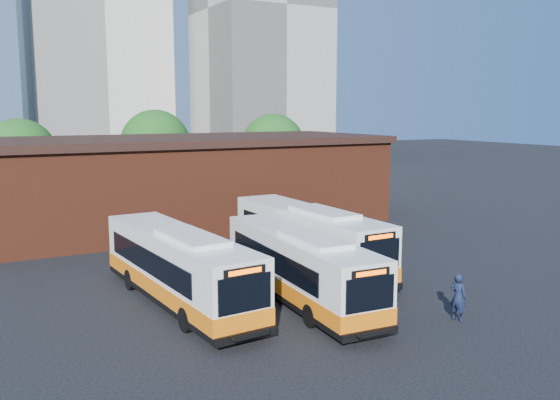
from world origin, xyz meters
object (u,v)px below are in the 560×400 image
bus_mideast (308,240)px  transit_worker (458,297)px  bus_west (179,270)px  bus_midwest (299,269)px

bus_mideast → transit_worker: size_ratio=6.44×
bus_west → bus_midwest: bus_west is taller
bus_midwest → bus_mideast: 5.33m
bus_midwest → transit_worker: size_ratio=6.03×
transit_worker → bus_mideast: bearing=-6.0°
transit_worker → bus_midwest: bearing=26.4°
bus_midwest → transit_worker: 6.71m
bus_west → bus_mideast: (7.82, 2.25, 0.04)m
bus_west → transit_worker: 11.61m
bus_west → bus_midwest: (4.76, -2.11, -0.07)m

